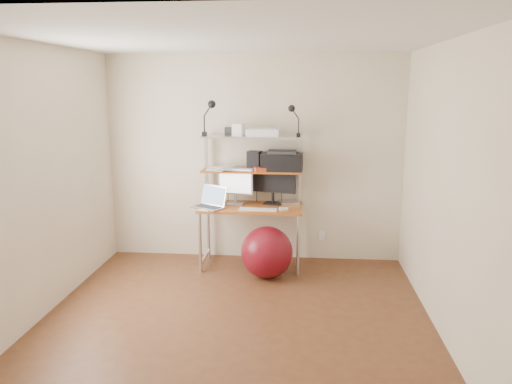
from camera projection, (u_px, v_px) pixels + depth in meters
room at (234, 188)px, 4.33m from camera, size 3.60×3.60×3.60m
computer_desk at (251, 187)px, 5.86m from camera, size 1.20×0.60×1.57m
wall_outlet at (322, 235)px, 6.19m from camera, size 0.08×0.01×0.12m
monitor_silver at (235, 183)px, 5.89m from camera, size 0.42×0.17×0.47m
monitor_black at (273, 181)px, 5.91m from camera, size 0.55×0.21×0.56m
laptop at (211, 203)px, 5.78m from camera, size 0.45×0.43×0.31m
keyboard at (258, 209)px, 5.66m from camera, size 0.43×0.14×0.01m
mouse at (284, 209)px, 5.65m from camera, size 0.11×0.08×0.03m
mac_mini at (289, 203)px, 5.92m from camera, size 0.26×0.26×0.04m
phone at (245, 209)px, 5.68m from camera, size 0.07×0.13×0.01m
printer at (282, 161)px, 5.84m from camera, size 0.49×0.34×0.23m
nas_cube at (255, 160)px, 5.87m from camera, size 0.18×0.18×0.22m
red_box at (262, 169)px, 5.76m from camera, size 0.20×0.16×0.05m
scanner at (263, 132)px, 5.77m from camera, size 0.39×0.26×0.10m
box_white at (238, 130)px, 5.78m from camera, size 0.14×0.13×0.14m
box_grey at (229, 131)px, 5.87m from camera, size 0.10×0.10×0.09m
clip_lamp_left at (210, 110)px, 5.67m from camera, size 0.16×0.09×0.41m
clip_lamp_right at (293, 114)px, 5.62m from camera, size 0.14×0.08×0.36m
exercise_ball at (267, 252)px, 5.59m from camera, size 0.58×0.58×0.58m
paper_stack at (221, 168)px, 5.92m from camera, size 0.39×0.44×0.03m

